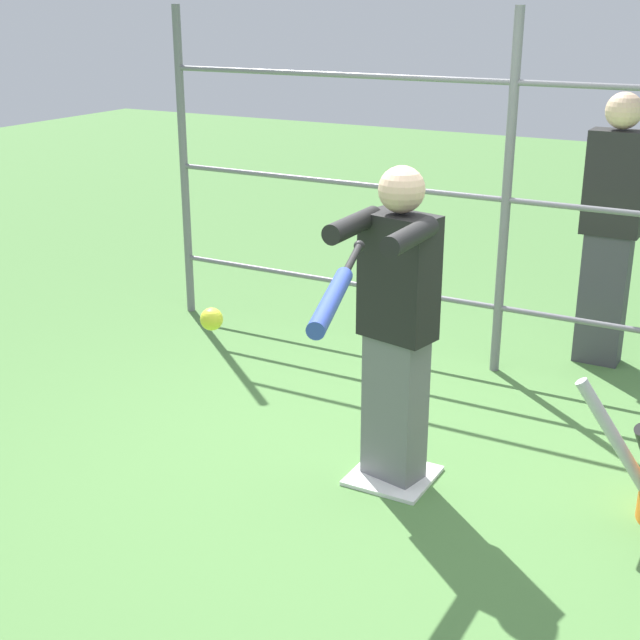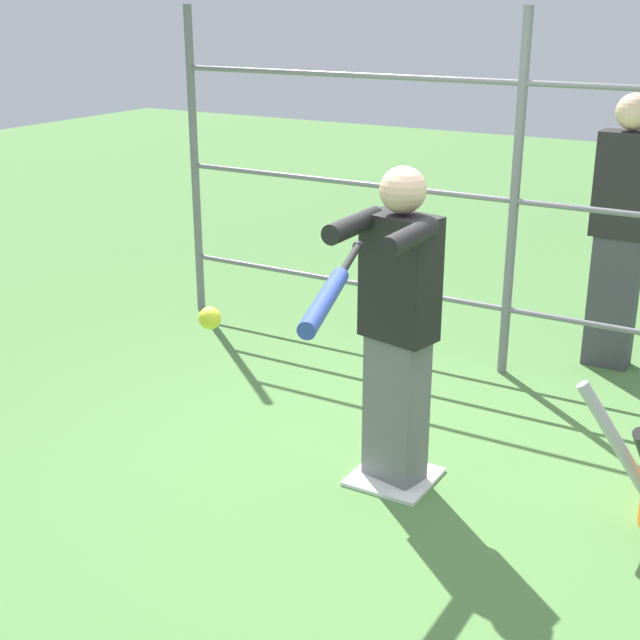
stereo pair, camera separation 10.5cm
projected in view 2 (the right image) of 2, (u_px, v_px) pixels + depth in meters
The scene contains 7 objects.
ground_plane at pixel (394, 478), 4.51m from camera, with size 24.00×24.00×0.00m, color #4C7A3D.
home_plate at pixel (394, 477), 4.51m from camera, with size 0.40×0.40×0.02m.
fence_backstop at pixel (514, 201), 5.42m from camera, with size 4.97×0.06×2.26m.
batter at pixel (397, 320), 4.21m from camera, with size 0.40×0.59×1.58m.
baseball_bat_swinging at pixel (329, 293), 3.22m from camera, with size 0.33×0.90×0.11m.
softball_in_flight at pixel (210, 318), 3.70m from camera, with size 0.10×0.10×0.10m.
bystander_behind_fence at pixel (621, 229), 5.62m from camera, with size 0.36×0.23×1.76m.
Camera 2 is at (-1.69, 3.61, 2.28)m, focal length 50.00 mm.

